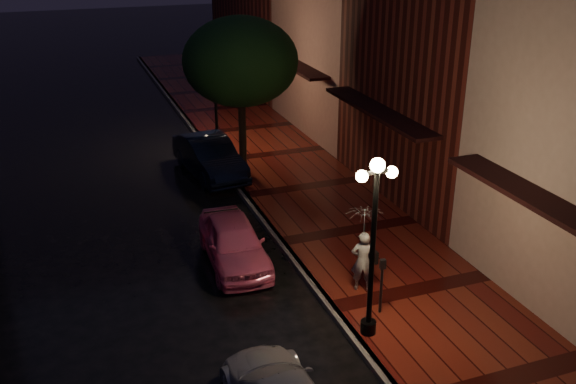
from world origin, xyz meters
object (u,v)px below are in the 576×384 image
object	(u,v)px
navy_car	(209,156)
pink_car	(234,242)
street_tree	(241,64)
streetlamp_far	(215,91)
streetlamp_near	(373,238)
woman_with_umbrella	(364,236)
parking_meter	(382,281)

from	to	relation	value
navy_car	pink_car	bearing A→B (deg)	-105.20
street_tree	pink_car	distance (m)	7.74
streetlamp_far	pink_car	bearing A→B (deg)	-101.59
streetlamp_near	navy_car	xyz separation A→B (m)	(-0.95, 11.45, -1.86)
navy_car	woman_with_umbrella	xyz separation A→B (m)	(1.66, -9.67, 0.94)
street_tree	streetlamp_far	bearing A→B (deg)	94.91
streetlamp_far	woman_with_umbrella	world-z (taller)	streetlamp_far
streetlamp_far	street_tree	size ratio (longest dim) A/B	0.74
streetlamp_near	street_tree	size ratio (longest dim) A/B	0.74
navy_car	parking_meter	size ratio (longest dim) A/B	3.07
streetlamp_near	navy_car	world-z (taller)	streetlamp_near
streetlamp_far	pink_car	xyz separation A→B (m)	(-1.95, -9.50, -1.94)
pink_car	navy_car	size ratio (longest dim) A/B	0.86
woman_with_umbrella	streetlamp_far	bearing A→B (deg)	-62.34
navy_car	woman_with_umbrella	size ratio (longest dim) A/B	1.94
streetlamp_near	streetlamp_far	distance (m)	14.00
street_tree	parking_meter	bearing A→B (deg)	-87.83
parking_meter	woman_with_umbrella	bearing A→B (deg)	92.13
streetlamp_near	street_tree	bearing A→B (deg)	88.65
streetlamp_near	woman_with_umbrella	distance (m)	2.13
streetlamp_near	pink_car	size ratio (longest dim) A/B	1.11
streetlamp_far	street_tree	distance (m)	3.44
parking_meter	navy_car	bearing A→B (deg)	103.53
navy_car	parking_meter	bearing A→B (deg)	-88.59
streetlamp_far	navy_car	distance (m)	3.30
streetlamp_near	woman_with_umbrella	size ratio (longest dim) A/B	1.87
navy_car	woman_with_umbrella	bearing A→B (deg)	-87.29
navy_car	woman_with_umbrella	distance (m)	9.86
pink_car	woman_with_umbrella	size ratio (longest dim) A/B	1.68
streetlamp_near	navy_car	bearing A→B (deg)	94.74
street_tree	pink_car	world-z (taller)	street_tree
streetlamp_far	pink_car	distance (m)	9.89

